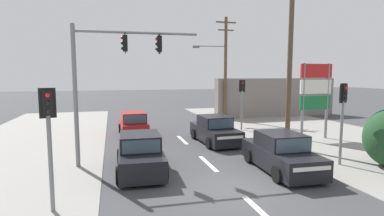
{
  "coord_description": "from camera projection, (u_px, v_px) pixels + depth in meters",
  "views": [
    {
      "loc": [
        -4.04,
        -9.29,
        3.91
      ],
      "look_at": [
        -0.47,
        4.0,
        2.39
      ],
      "focal_mm": 28.0,
      "sensor_mm": 36.0,
      "label": 1
    }
  ],
  "objects": [
    {
      "name": "shopping_plaza_sign",
      "position": [
        316.0,
        90.0,
        18.0
      ],
      "size": [
        2.1,
        0.16,
        4.6
      ],
      "color": "slate",
      "rests_on": "ground"
    },
    {
      "name": "pedestal_signal_right_kerb",
      "position": [
        343.0,
        110.0,
        12.79
      ],
      "size": [
        0.44,
        0.31,
        3.56
      ],
      "color": "slate",
      "rests_on": "ground"
    },
    {
      "name": "pedestal_signal_left_kerb",
      "position": [
        49.0,
        129.0,
        8.32
      ],
      "size": [
        0.43,
        0.31,
        3.56
      ],
      "color": "slate",
      "rests_on": "ground"
    },
    {
      "name": "traffic_signal_mast",
      "position": [
        107.0,
        69.0,
        12.63
      ],
      "size": [
        5.29,
        0.49,
        6.0
      ],
      "color": "slate",
      "rests_on": "ground"
    },
    {
      "name": "pedestal_signal_far_median",
      "position": [
        242.0,
        96.0,
        21.0
      ],
      "size": [
        0.44,
        0.3,
        3.56
      ],
      "color": "slate",
      "rests_on": "ground"
    },
    {
      "name": "kerb_left_verge",
      "position": [
        0.0,
        172.0,
        12.04
      ],
      "size": [
        8.0,
        40.0,
        0.02
      ],
      "primitive_type": "cube",
      "color": "gray",
      "rests_on": "ground"
    },
    {
      "name": "sedan_receding_far",
      "position": [
        215.0,
        131.0,
        17.32
      ],
      "size": [
        2.04,
        4.31,
        1.56
      ],
      "color": "black",
      "rests_on": "ground"
    },
    {
      "name": "ground_plane",
      "position": [
        235.0,
        188.0,
        10.39
      ],
      "size": [
        140.0,
        140.0,
        0.0
      ],
      "primitive_type": "plane",
      "color": "#3A3A3D"
    },
    {
      "name": "lane_dash_far",
      "position": [
        182.0,
        140.0,
        18.07
      ],
      "size": [
        0.2,
        2.4,
        0.01
      ],
      "primitive_type": "cube",
      "color": "silver",
      "rests_on": "ground"
    },
    {
      "name": "lane_dash_mid",
      "position": [
        208.0,
        163.0,
        13.27
      ],
      "size": [
        0.2,
        2.4,
        0.01
      ],
      "primitive_type": "cube",
      "color": "silver",
      "rests_on": "ground"
    },
    {
      "name": "hatchback_kerbside_parked",
      "position": [
        134.0,
        124.0,
        19.51
      ],
      "size": [
        1.86,
        3.68,
        1.53
      ],
      "color": "maroon",
      "rests_on": "ground"
    },
    {
      "name": "lane_dash_near",
      "position": [
        263.0,
        214.0,
        8.47
      ],
      "size": [
        0.2,
        2.4,
        0.01
      ],
      "primitive_type": "cube",
      "color": "silver",
      "rests_on": "ground"
    },
    {
      "name": "utility_pole_midground_right",
      "position": [
        290.0,
        44.0,
        15.55
      ],
      "size": [
        1.8,
        0.26,
        10.56
      ],
      "color": "brown",
      "rests_on": "ground"
    },
    {
      "name": "shopfront_wall_far",
      "position": [
        276.0,
        97.0,
        28.39
      ],
      "size": [
        12.0,
        1.0,
        3.6
      ],
      "primitive_type": "cube",
      "color": "gray",
      "rests_on": "ground"
    },
    {
      "name": "sedan_oncoming_mid",
      "position": [
        281.0,
        153.0,
        12.27
      ],
      "size": [
        2.03,
        4.3,
        1.56
      ],
      "color": "black",
      "rests_on": "ground"
    },
    {
      "name": "sedan_oncoming_near",
      "position": [
        140.0,
        154.0,
        12.18
      ],
      "size": [
        2.01,
        4.3,
        1.56
      ],
      "color": "black",
      "rests_on": "ground"
    },
    {
      "name": "utility_pole_background_right",
      "position": [
        224.0,
        65.0,
        25.94
      ],
      "size": [
        3.77,
        0.64,
        8.83
      ],
      "color": "brown",
      "rests_on": "ground"
    }
  ]
}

